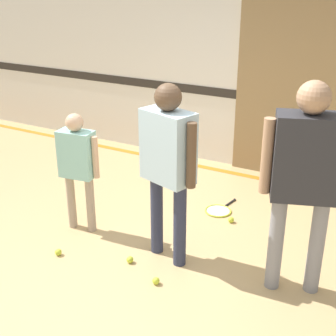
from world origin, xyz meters
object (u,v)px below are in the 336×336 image
at_px(tennis_ball_near_instructor, 156,281).
at_px(tennis_ball_stray_left, 130,260).
at_px(person_student_right, 305,169).
at_px(person_instructor, 168,156).
at_px(person_student_left, 77,160).
at_px(tennis_ball_stray_right, 58,252).
at_px(racket_spare_on_floor, 219,210).
at_px(tennis_ball_by_spare_racket, 231,220).

bearing_deg(tennis_ball_near_instructor, tennis_ball_stray_left, 156.57).
bearing_deg(person_student_right, tennis_ball_stray_left, -5.38).
distance_m(person_instructor, tennis_ball_near_instructor, 1.11).
height_order(person_student_left, tennis_ball_stray_right, person_student_left).
bearing_deg(tennis_ball_stray_right, racket_spare_on_floor, 57.73).
bearing_deg(racket_spare_on_floor, tennis_ball_stray_right, 157.58).
xyz_separation_m(person_student_right, tennis_ball_stray_left, (-1.44, -0.36, -1.09)).
xyz_separation_m(racket_spare_on_floor, tennis_ball_by_spare_racket, (0.22, -0.18, 0.02)).
xyz_separation_m(tennis_ball_near_instructor, tennis_ball_by_spare_racket, (0.17, 1.35, 0.00)).
relative_size(person_student_left, racket_spare_on_floor, 2.31).
relative_size(tennis_ball_by_spare_racket, tennis_ball_stray_left, 1.00).
relative_size(tennis_ball_by_spare_racket, tennis_ball_stray_right, 1.00).
relative_size(person_student_left, tennis_ball_near_instructor, 19.33).
relative_size(person_instructor, person_student_right, 0.93).
bearing_deg(tennis_ball_by_spare_racket, person_student_right, -42.81).
xyz_separation_m(person_instructor, tennis_ball_stray_left, (-0.27, -0.26, -1.02)).
bearing_deg(racket_spare_on_floor, person_student_right, -122.34).
relative_size(person_student_left, person_student_right, 0.70).
bearing_deg(tennis_ball_near_instructor, person_instructor, 104.95).
relative_size(person_student_right, tennis_ball_near_instructor, 27.61).
bearing_deg(tennis_ball_near_instructor, tennis_ball_by_spare_racket, 82.97).
bearing_deg(tennis_ball_by_spare_racket, tennis_ball_stray_right, -130.94).
distance_m(person_student_left, racket_spare_on_floor, 1.74).
height_order(racket_spare_on_floor, tennis_ball_stray_right, tennis_ball_stray_right).
xyz_separation_m(person_instructor, tennis_ball_by_spare_racket, (0.28, 0.93, -1.02)).
height_order(racket_spare_on_floor, tennis_ball_by_spare_racket, tennis_ball_by_spare_racket).
bearing_deg(person_student_right, person_student_left, -17.91).
bearing_deg(tennis_ball_by_spare_racket, racket_spare_on_floor, 140.41).
bearing_deg(person_student_left, racket_spare_on_floor, 35.65).
bearing_deg(tennis_ball_near_instructor, tennis_ball_stray_right, -176.56).
xyz_separation_m(racket_spare_on_floor, tennis_ball_stray_right, (-1.01, -1.60, 0.02)).
xyz_separation_m(tennis_ball_near_instructor, tennis_ball_stray_right, (-1.06, -0.06, 0.00)).
xyz_separation_m(person_student_right, racket_spare_on_floor, (-1.11, 1.01, -1.12)).
relative_size(person_student_left, tennis_ball_stray_left, 19.33).
bearing_deg(person_instructor, tennis_ball_stray_left, -118.88).
bearing_deg(tennis_ball_stray_right, tennis_ball_by_spare_racket, 49.06).
distance_m(person_instructor, person_student_right, 1.18).
xyz_separation_m(person_student_left, person_student_right, (2.24, 0.06, 0.34)).
relative_size(racket_spare_on_floor, tennis_ball_near_instructor, 8.37).
distance_m(racket_spare_on_floor, tennis_ball_stray_right, 1.89).
height_order(person_student_right, tennis_ball_stray_left, person_student_right).
bearing_deg(tennis_ball_by_spare_racket, tennis_ball_stray_left, -114.81).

